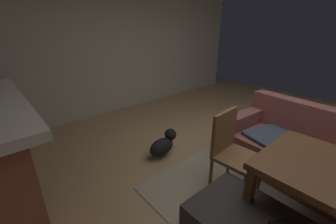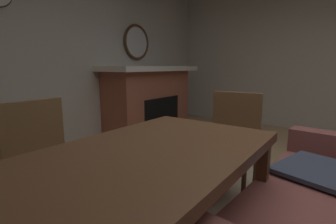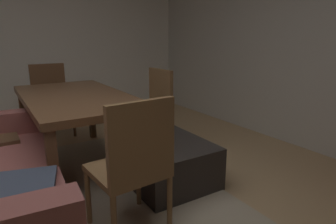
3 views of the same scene
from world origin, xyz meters
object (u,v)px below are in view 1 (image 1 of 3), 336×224
object	(u,v)px
dining_chair_west	(231,147)
small_dog	(163,144)
tv_remote	(279,223)
couch	(309,156)

from	to	relation	value
dining_chair_west	small_dog	bearing A→B (deg)	-169.88
tv_remote	dining_chair_west	bearing A→B (deg)	177.28
couch	tv_remote	distance (m)	1.33
couch	small_dog	size ratio (longest dim) A/B	4.04
dining_chair_west	small_dog	world-z (taller)	dining_chair_west
dining_chair_west	small_dog	xyz separation A→B (m)	(-0.97, -0.17, -0.33)
couch	small_dog	xyz separation A→B (m)	(-1.52, -1.03, -0.12)
tv_remote	dining_chair_west	size ratio (longest dim) A/B	0.17
tv_remote	small_dog	bearing A→B (deg)	-160.84
tv_remote	dining_chair_west	xyz separation A→B (m)	(-0.75, 0.45, 0.14)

